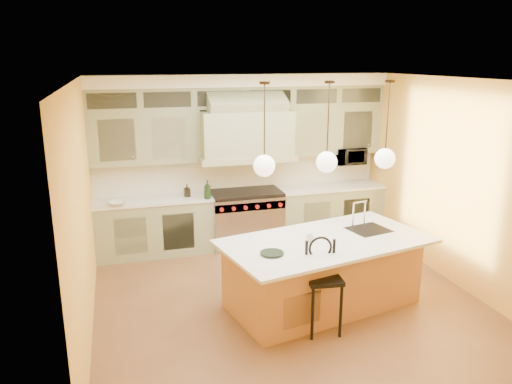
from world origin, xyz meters
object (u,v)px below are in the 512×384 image
object	(u,v)px
kitchen_island	(323,271)
microwave	(349,156)
counter_stool	(323,280)
range	(246,218)

from	to	relation	value
kitchen_island	microwave	world-z (taller)	microwave
kitchen_island	counter_stool	size ratio (longest dim) A/B	2.52
range	kitchen_island	distance (m)	2.43
range	microwave	world-z (taller)	microwave
range	kitchen_island	world-z (taller)	kitchen_island
range	microwave	size ratio (longest dim) A/B	2.21
kitchen_island	microwave	xyz separation A→B (m)	(1.54, 2.50, 0.98)
microwave	kitchen_island	bearing A→B (deg)	-121.69
kitchen_island	microwave	distance (m)	3.10
range	counter_stool	bearing A→B (deg)	-87.27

